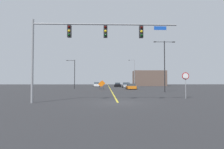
{
  "coord_description": "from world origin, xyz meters",
  "views": [
    {
      "loc": [
        -1.06,
        -16.69,
        1.88
      ],
      "look_at": [
        0.46,
        29.64,
        3.45
      ],
      "focal_mm": 30.78,
      "sensor_mm": 36.0,
      "label": 1
    }
  ],
  "objects_px": {
    "traffic_signal_assembly": "(85,38)",
    "street_lamp_far_right": "(74,72)",
    "street_lamp_mid_left": "(165,62)",
    "car_black_distant": "(117,85)",
    "car_white_near": "(97,85)",
    "street_lamp_near_right": "(134,72)",
    "construction_sign_right_lane": "(101,84)",
    "car_orange_passing": "(131,87)",
    "construction_sign_left_lane": "(102,84)",
    "stop_sign": "(186,80)",
    "car_silver_far": "(126,85)"
  },
  "relations": [
    {
      "from": "street_lamp_mid_left",
      "to": "traffic_signal_assembly",
      "type": "bearing_deg",
      "value": -126.82
    },
    {
      "from": "car_silver_far",
      "to": "car_orange_passing",
      "type": "distance_m",
      "value": 10.9
    },
    {
      "from": "stop_sign",
      "to": "construction_sign_left_lane",
      "type": "distance_m",
      "value": 24.75
    },
    {
      "from": "street_lamp_far_right",
      "to": "car_orange_passing",
      "type": "relative_size",
      "value": 1.84
    },
    {
      "from": "street_lamp_far_right",
      "to": "car_black_distant",
      "type": "distance_m",
      "value": 18.1
    },
    {
      "from": "construction_sign_right_lane",
      "to": "car_black_distant",
      "type": "bearing_deg",
      "value": 76.73
    },
    {
      "from": "car_silver_far",
      "to": "street_lamp_far_right",
      "type": "bearing_deg",
      "value": -154.39
    },
    {
      "from": "car_white_near",
      "to": "traffic_signal_assembly",
      "type": "bearing_deg",
      "value": -88.6
    },
    {
      "from": "street_lamp_mid_left",
      "to": "street_lamp_near_right",
      "type": "bearing_deg",
      "value": 91.49
    },
    {
      "from": "street_lamp_near_right",
      "to": "construction_sign_right_lane",
      "type": "bearing_deg",
      "value": -114.98
    },
    {
      "from": "street_lamp_far_right",
      "to": "street_lamp_mid_left",
      "type": "xyz_separation_m",
      "value": [
        17.99,
        -14.73,
        1.2
      ]
    },
    {
      "from": "stop_sign",
      "to": "car_silver_far",
      "type": "xyz_separation_m",
      "value": [
        -2.77,
        33.68,
        -1.29
      ]
    },
    {
      "from": "construction_sign_right_lane",
      "to": "street_lamp_mid_left",
      "type": "bearing_deg",
      "value": -35.99
    },
    {
      "from": "stop_sign",
      "to": "car_black_distant",
      "type": "distance_m",
      "value": 40.96
    },
    {
      "from": "traffic_signal_assembly",
      "to": "street_lamp_mid_left",
      "type": "relative_size",
      "value": 1.44
    },
    {
      "from": "street_lamp_far_right",
      "to": "stop_sign",
      "type": "bearing_deg",
      "value": -58.88
    },
    {
      "from": "street_lamp_mid_left",
      "to": "car_black_distant",
      "type": "relative_size",
      "value": 1.98
    },
    {
      "from": "car_silver_far",
      "to": "car_black_distant",
      "type": "bearing_deg",
      "value": 106.35
    },
    {
      "from": "construction_sign_right_lane",
      "to": "car_white_near",
      "type": "xyz_separation_m",
      "value": [
        -1.96,
        22.6,
        -0.48
      ]
    },
    {
      "from": "stop_sign",
      "to": "street_lamp_mid_left",
      "type": "height_order",
      "value": "street_lamp_mid_left"
    },
    {
      "from": "car_black_distant",
      "to": "car_white_near",
      "type": "bearing_deg",
      "value": 159.78
    },
    {
      "from": "stop_sign",
      "to": "car_orange_passing",
      "type": "xyz_separation_m",
      "value": [
        -2.83,
        22.78,
        -1.37
      ]
    },
    {
      "from": "street_lamp_far_right",
      "to": "street_lamp_mid_left",
      "type": "bearing_deg",
      "value": -39.32
    },
    {
      "from": "street_lamp_far_right",
      "to": "car_silver_far",
      "type": "xyz_separation_m",
      "value": [
        13.62,
        6.53,
        -3.3
      ]
    },
    {
      "from": "car_orange_passing",
      "to": "construction_sign_left_lane",
      "type": "bearing_deg",
      "value": 178.81
    },
    {
      "from": "stop_sign",
      "to": "construction_sign_right_lane",
      "type": "height_order",
      "value": "stop_sign"
    },
    {
      "from": "car_white_near",
      "to": "car_black_distant",
      "type": "height_order",
      "value": "car_white_near"
    },
    {
      "from": "construction_sign_left_lane",
      "to": "car_white_near",
      "type": "height_order",
      "value": "construction_sign_left_lane"
    },
    {
      "from": "construction_sign_right_lane",
      "to": "car_black_distant",
      "type": "xyz_separation_m",
      "value": [
        4.75,
        20.13,
        -0.51
      ]
    },
    {
      "from": "street_lamp_mid_left",
      "to": "street_lamp_far_right",
      "type": "bearing_deg",
      "value": 140.68
    },
    {
      "from": "stop_sign",
      "to": "car_orange_passing",
      "type": "bearing_deg",
      "value": 97.09
    },
    {
      "from": "car_silver_far",
      "to": "car_orange_passing",
      "type": "bearing_deg",
      "value": -90.36
    },
    {
      "from": "construction_sign_left_lane",
      "to": "car_orange_passing",
      "type": "height_order",
      "value": "construction_sign_left_lane"
    },
    {
      "from": "street_lamp_near_right",
      "to": "street_lamp_mid_left",
      "type": "relative_size",
      "value": 1.01
    },
    {
      "from": "street_lamp_mid_left",
      "to": "car_orange_passing",
      "type": "height_order",
      "value": "street_lamp_mid_left"
    },
    {
      "from": "car_orange_passing",
      "to": "street_lamp_far_right",
      "type": "bearing_deg",
      "value": 162.14
    },
    {
      "from": "car_white_near",
      "to": "car_silver_far",
      "type": "bearing_deg",
      "value": -47.17
    },
    {
      "from": "construction_sign_left_lane",
      "to": "car_white_near",
      "type": "distance_m",
      "value": 20.33
    },
    {
      "from": "street_lamp_near_right",
      "to": "car_white_near",
      "type": "distance_m",
      "value": 13.04
    },
    {
      "from": "traffic_signal_assembly",
      "to": "street_lamp_near_right",
      "type": "xyz_separation_m",
      "value": [
        11.19,
        46.37,
        -0.72
      ]
    },
    {
      "from": "stop_sign",
      "to": "construction_sign_left_lane",
      "type": "relative_size",
      "value": 1.36
    },
    {
      "from": "car_white_near",
      "to": "car_silver_far",
      "type": "distance_m",
      "value": 12.88
    },
    {
      "from": "stop_sign",
      "to": "street_lamp_far_right",
      "type": "xyz_separation_m",
      "value": [
        -16.39,
        27.15,
        2.01
      ]
    },
    {
      "from": "stop_sign",
      "to": "street_lamp_near_right",
      "type": "relative_size",
      "value": 0.31
    },
    {
      "from": "traffic_signal_assembly",
      "to": "stop_sign",
      "type": "bearing_deg",
      "value": 19.09
    },
    {
      "from": "stop_sign",
      "to": "construction_sign_left_lane",
      "type": "bearing_deg",
      "value": 112.14
    },
    {
      "from": "construction_sign_right_lane",
      "to": "street_lamp_near_right",
      "type": "bearing_deg",
      "value": 65.02
    },
    {
      "from": "traffic_signal_assembly",
      "to": "street_lamp_far_right",
      "type": "xyz_separation_m",
      "value": [
        -6.01,
        30.74,
        -1.63
      ]
    },
    {
      "from": "car_white_near",
      "to": "car_black_distant",
      "type": "distance_m",
      "value": 7.15
    },
    {
      "from": "car_white_near",
      "to": "car_black_distant",
      "type": "relative_size",
      "value": 0.92
    }
  ]
}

